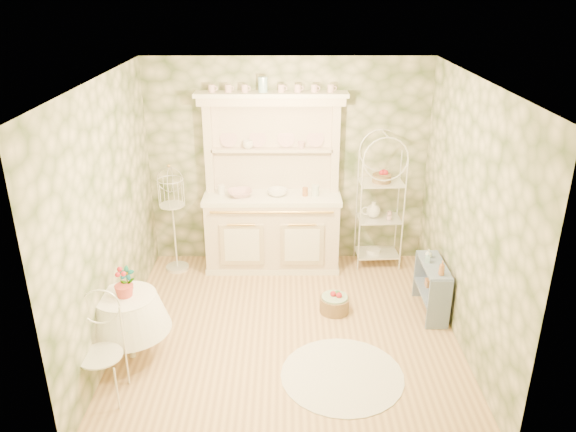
{
  "coord_description": "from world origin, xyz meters",
  "views": [
    {
      "loc": [
        -0.02,
        -5.17,
        3.53
      ],
      "look_at": [
        0.0,
        0.5,
        1.15
      ],
      "focal_mm": 35.0,
      "sensor_mm": 36.0,
      "label": 1
    }
  ],
  "objects_px": {
    "side_shelf": "(432,288)",
    "birdcage_stand": "(173,218)",
    "kitchen_dresser": "(272,185)",
    "bakers_rack": "(380,197)",
    "round_table": "(130,331)",
    "floor_basket": "(334,304)",
    "cafe_chair": "(99,352)"
  },
  "relations": [
    {
      "from": "birdcage_stand",
      "to": "floor_basket",
      "type": "xyz_separation_m",
      "value": [
        2.0,
        -1.05,
        -0.63
      ]
    },
    {
      "from": "bakers_rack",
      "to": "birdcage_stand",
      "type": "xyz_separation_m",
      "value": [
        -2.67,
        -0.17,
        -0.21
      ]
    },
    {
      "from": "bakers_rack",
      "to": "side_shelf",
      "type": "distance_m",
      "value": 1.44
    },
    {
      "from": "cafe_chair",
      "to": "floor_basket",
      "type": "distance_m",
      "value": 2.67
    },
    {
      "from": "round_table",
      "to": "birdcage_stand",
      "type": "bearing_deg",
      "value": 86.5
    },
    {
      "from": "cafe_chair",
      "to": "floor_basket",
      "type": "bearing_deg",
      "value": 25.27
    },
    {
      "from": "side_shelf",
      "to": "floor_basket",
      "type": "bearing_deg",
      "value": 174.45
    },
    {
      "from": "bakers_rack",
      "to": "cafe_chair",
      "type": "relative_size",
      "value": 1.92
    },
    {
      "from": "round_table",
      "to": "birdcage_stand",
      "type": "relative_size",
      "value": 0.41
    },
    {
      "from": "bakers_rack",
      "to": "round_table",
      "type": "height_order",
      "value": "bakers_rack"
    },
    {
      "from": "side_shelf",
      "to": "kitchen_dresser",
      "type": "bearing_deg",
      "value": 142.84
    },
    {
      "from": "bakers_rack",
      "to": "side_shelf",
      "type": "xyz_separation_m",
      "value": [
        0.43,
        -1.22,
        -0.64
      ]
    },
    {
      "from": "cafe_chair",
      "to": "floor_basket",
      "type": "relative_size",
      "value": 3.1
    },
    {
      "from": "bakers_rack",
      "to": "round_table",
      "type": "relative_size",
      "value": 3.12
    },
    {
      "from": "birdcage_stand",
      "to": "floor_basket",
      "type": "distance_m",
      "value": 2.35
    },
    {
      "from": "side_shelf",
      "to": "birdcage_stand",
      "type": "height_order",
      "value": "birdcage_stand"
    },
    {
      "from": "side_shelf",
      "to": "floor_basket",
      "type": "xyz_separation_m",
      "value": [
        -1.1,
        0.0,
        -0.21
      ]
    },
    {
      "from": "kitchen_dresser",
      "to": "bakers_rack",
      "type": "distance_m",
      "value": 1.41
    },
    {
      "from": "kitchen_dresser",
      "to": "birdcage_stand",
      "type": "bearing_deg",
      "value": -176.23
    },
    {
      "from": "kitchen_dresser",
      "to": "birdcage_stand",
      "type": "height_order",
      "value": "kitchen_dresser"
    },
    {
      "from": "kitchen_dresser",
      "to": "side_shelf",
      "type": "xyz_separation_m",
      "value": [
        1.83,
        -1.14,
        -0.83
      ]
    },
    {
      "from": "round_table",
      "to": "birdcage_stand",
      "type": "height_order",
      "value": "birdcage_stand"
    },
    {
      "from": "kitchen_dresser",
      "to": "cafe_chair",
      "type": "bearing_deg",
      "value": -119.97
    },
    {
      "from": "bakers_rack",
      "to": "round_table",
      "type": "bearing_deg",
      "value": -146.76
    },
    {
      "from": "side_shelf",
      "to": "birdcage_stand",
      "type": "xyz_separation_m",
      "value": [
        -3.1,
        1.05,
        0.42
      ]
    },
    {
      "from": "bakers_rack",
      "to": "floor_basket",
      "type": "xyz_separation_m",
      "value": [
        -0.66,
        -1.22,
        -0.85
      ]
    },
    {
      "from": "side_shelf",
      "to": "round_table",
      "type": "height_order",
      "value": "side_shelf"
    },
    {
      "from": "side_shelf",
      "to": "round_table",
      "type": "distance_m",
      "value": 3.32
    },
    {
      "from": "kitchen_dresser",
      "to": "bakers_rack",
      "type": "xyz_separation_m",
      "value": [
        1.4,
        0.08,
        -0.2
      ]
    },
    {
      "from": "round_table",
      "to": "cafe_chair",
      "type": "xyz_separation_m",
      "value": [
        -0.1,
        -0.59,
        0.19
      ]
    },
    {
      "from": "floor_basket",
      "to": "round_table",
      "type": "bearing_deg",
      "value": -158.24
    },
    {
      "from": "kitchen_dresser",
      "to": "round_table",
      "type": "xyz_separation_m",
      "value": [
        -1.38,
        -1.98,
        -0.84
      ]
    }
  ]
}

